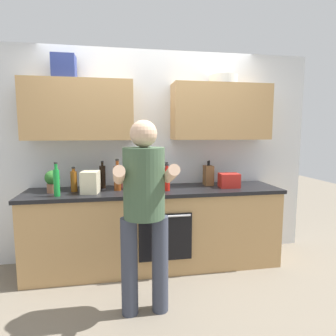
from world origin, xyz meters
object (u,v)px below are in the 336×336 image
potted_herb (53,180)px  bottle_oil (148,185)px  cup_ceramic (121,184)px  person_standing (144,202)px  bottle_hotsauce (167,180)px  knife_block (208,175)px  bottle_vinegar (117,177)px  bottle_wine (167,177)px  grocery_bag_rice (90,182)px  bottle_syrup (74,181)px  bottle_soda (57,182)px  cup_tea (157,184)px  bottle_soy (103,177)px  grocery_bag_crisps (229,180)px

potted_herb → bottle_oil: bearing=-10.4°
potted_herb → cup_ceramic: bearing=12.6°
person_standing → cup_ceramic: 1.04m
potted_herb → bottle_hotsauce: bearing=-5.6°
knife_block → bottle_vinegar: bearing=-172.9°
knife_block → bottle_wine: bearing=-174.7°
bottle_oil → grocery_bag_rice: bearing=170.8°
bottle_wine → bottle_vinegar: bearing=-171.3°
bottle_vinegar → bottle_syrup: size_ratio=1.30×
bottle_wine → grocery_bag_rice: bearing=-168.7°
bottle_soda → cup_tea: size_ratio=4.23×
bottle_soy → grocery_bag_crisps: size_ratio=1.40×
bottle_soy → bottle_syrup: bearing=-155.2°
bottle_syrup → grocery_bag_rice: bearing=-28.7°
person_standing → grocery_bag_crisps: person_standing is taller
bottle_soy → bottle_oil: bearing=-34.3°
bottle_soy → cup_tea: bearing=-8.0°
person_standing → knife_block: bearing=48.8°
bottle_syrup → bottle_vinegar: bearing=-2.1°
bottle_oil → bottle_syrup: (-0.78, 0.20, 0.03)m
cup_ceramic → person_standing: bearing=-80.1°
knife_block → potted_herb: bearing=-175.7°
bottle_soda → bottle_wine: 1.19m
bottle_syrup → grocery_bag_rice: bottle_syrup is taller
bottle_soda → bottle_soy: bearing=38.5°
bottle_syrup → grocery_bag_crisps: 1.74m
knife_block → grocery_bag_rice: knife_block is taller
bottle_vinegar → bottle_oil: size_ratio=1.77×
bottle_soy → bottle_syrup: (-0.30, -0.14, -0.02)m
bottle_hotsauce → bottle_oil: bottle_hotsauce is taller
bottle_wine → cup_ceramic: bottle_wine is taller
bottle_vinegar → cup_ceramic: size_ratio=4.10×
cup_ceramic → knife_block: bearing=-1.5°
bottle_soda → bottle_hotsauce: 1.13m
bottle_soy → bottle_soda: (-0.43, -0.34, 0.01)m
cup_tea → knife_block: knife_block is taller
bottle_vinegar → bottle_soda: size_ratio=1.02×
bottle_vinegar → knife_block: size_ratio=1.18×
person_standing → grocery_bag_crisps: (1.06, 0.81, 0.02)m
bottle_wine → grocery_bag_rice: 0.86m
grocery_bag_crisps → grocery_bag_rice: (-1.56, -0.04, 0.03)m
cup_ceramic → grocery_bag_crisps: 1.26m
knife_block → grocery_bag_rice: (-1.36, -0.22, -0.00)m
bottle_soda → bottle_syrup: 0.25m
bottle_vinegar → potted_herb: size_ratio=1.46×
potted_herb → bottle_vinegar: bearing=-0.3°
bottle_wine → grocery_bag_rice: size_ratio=1.27×
bottle_hotsauce → cup_ceramic: bottle_hotsauce is taller
bottle_vinegar → bottle_soda: 0.63m
bottle_hotsauce → grocery_bag_crisps: size_ratio=1.32×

